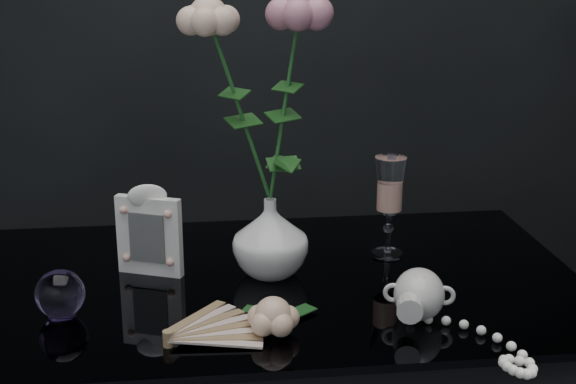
{
  "coord_description": "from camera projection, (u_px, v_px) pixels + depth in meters",
  "views": [
    {
      "loc": [
        -0.08,
        -1.12,
        1.27
      ],
      "look_at": [
        0.05,
        -0.0,
        0.92
      ],
      "focal_mm": 50.0,
      "sensor_mm": 36.0,
      "label": 1
    }
  ],
  "objects": [
    {
      "name": "vase",
      "position": [
        270.0,
        237.0,
        1.28
      ],
      "size": [
        0.15,
        0.15,
        0.13
      ],
      "primitive_type": "imported",
      "rotation": [
        0.0,
        0.0,
        -0.3
      ],
      "color": "white",
      "rests_on": "table"
    },
    {
      "name": "wine_glass",
      "position": [
        389.0,
        207.0,
        1.35
      ],
      "size": [
        0.07,
        0.07,
        0.17
      ],
      "primitive_type": null,
      "rotation": [
        0.0,
        0.0,
        0.43
      ],
      "color": "white",
      "rests_on": "table"
    },
    {
      "name": "picture_frame",
      "position": [
        149.0,
        230.0,
        1.28
      ],
      "size": [
        0.14,
        0.12,
        0.15
      ],
      "primitive_type": null,
      "rotation": [
        0.0,
        0.0,
        -0.39
      ],
      "color": "white",
      "rests_on": "table"
    },
    {
      "name": "paperweight",
      "position": [
        60.0,
        294.0,
        1.14
      ],
      "size": [
        0.07,
        0.07,
        0.07
      ],
      "primitive_type": null,
      "rotation": [
        0.0,
        0.0,
        -0.01
      ],
      "color": "#9276C0",
      "rests_on": "table"
    },
    {
      "name": "paper_fan",
      "position": [
        168.0,
        337.0,
        1.06
      ],
      "size": [
        0.3,
        0.26,
        0.03
      ],
      "primitive_type": null,
      "rotation": [
        0.0,
        0.0,
        0.27
      ],
      "color": "beige",
      "rests_on": "table"
    },
    {
      "name": "loose_rose",
      "position": [
        273.0,
        316.0,
        1.09
      ],
      "size": [
        0.14,
        0.17,
        0.05
      ],
      "primitive_type": null,
      "rotation": [
        0.0,
        0.0,
        0.13
      ],
      "color": "beige",
      "rests_on": "table"
    },
    {
      "name": "pearl_jar",
      "position": [
        419.0,
        292.0,
        1.14
      ],
      "size": [
        0.31,
        0.32,
        0.08
      ],
      "primitive_type": null,
      "rotation": [
        0.0,
        0.0,
        -0.25
      ],
      "color": "silver",
      "rests_on": "table"
    },
    {
      "name": "roses",
      "position": [
        263.0,
        82.0,
        1.21
      ],
      "size": [
        0.22,
        0.13,
        0.38
      ],
      "color": "#FFC6AB",
      "rests_on": "vase"
    }
  ]
}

